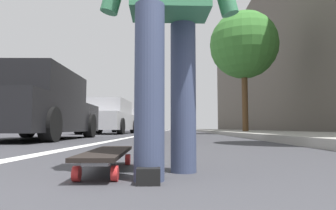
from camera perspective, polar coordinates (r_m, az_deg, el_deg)
ground_plane at (r=10.34m, az=0.81°, el=-5.83°), size 80.00×80.00×0.00m
lane_stripe_white at (r=20.38m, az=-1.67°, el=-5.17°), size 52.00×0.16×0.01m
sidewalk_curb at (r=18.62m, az=11.95°, el=-4.96°), size 52.00×3.20×0.12m
building_facade at (r=23.70m, az=17.35°, el=7.43°), size 40.00×1.20×10.12m
skateboard at (r=1.69m, az=-11.60°, el=-9.29°), size 0.85×0.26×0.11m
parked_car_near at (r=7.01m, az=-23.94°, el=-0.37°), size 4.37×1.98×1.46m
parked_car_mid at (r=13.33m, az=-11.31°, el=-2.38°), size 4.46×2.01×1.48m
parked_car_far at (r=19.88m, az=-7.22°, el=-3.11°), size 4.42×2.01×1.48m
traffic_light at (r=20.33m, az=-2.83°, el=4.03°), size 0.33×0.28×4.76m
street_tree_mid at (r=13.39m, az=14.33°, el=11.06°), size 2.90×2.90×5.26m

